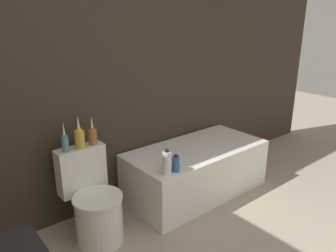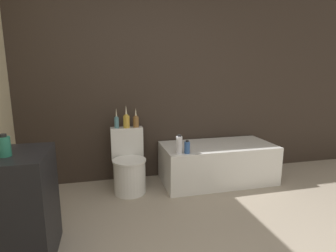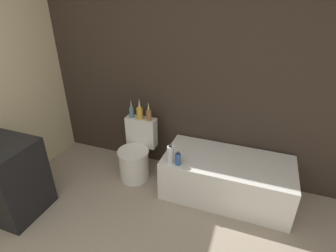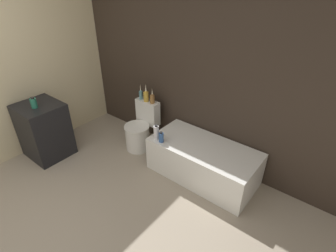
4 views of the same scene
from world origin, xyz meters
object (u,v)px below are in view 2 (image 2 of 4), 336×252
object	(u,v)px
vase_silver	(126,120)
shampoo_bottle_short	(187,147)
vase_bronze	(136,121)
toilet	(129,166)
soap_bottle_glass	(4,146)
shampoo_bottle_tall	(179,145)
vase_gold	(117,121)
bathtub	(217,162)

from	to	relation	value
vase_silver	shampoo_bottle_short	world-z (taller)	vase_silver
vase_bronze	toilet	bearing A→B (deg)	-124.17
soap_bottle_glass	shampoo_bottle_tall	distance (m)	1.71
vase_silver	vase_bronze	xyz separation A→B (m)	(0.12, 0.01, -0.01)
vase_gold	soap_bottle_glass	bearing A→B (deg)	-122.83
shampoo_bottle_short	vase_bronze	bearing A→B (deg)	140.77
vase_silver	shampoo_bottle_short	size ratio (longest dim) A/B	1.81
toilet	shampoo_bottle_short	distance (m)	0.74
toilet	bathtub	bearing A→B (deg)	0.62
soap_bottle_glass	shampoo_bottle_short	xyz separation A→B (m)	(1.56, 0.82, -0.34)
toilet	vase_gold	world-z (taller)	vase_gold
toilet	shampoo_bottle_tall	size ratio (longest dim) A/B	3.36
vase_silver	vase_bronze	world-z (taller)	vase_silver
bathtub	toilet	size ratio (longest dim) A/B	1.94
shampoo_bottle_short	bathtub	bearing A→B (deg)	28.15
soap_bottle_glass	vase_silver	distance (m)	1.54
vase_gold	shampoo_bottle_tall	bearing A→B (deg)	-32.05
vase_bronze	shampoo_bottle_short	xyz separation A→B (m)	(0.52, -0.43, -0.26)
vase_gold	vase_silver	xyz separation A→B (m)	(0.12, -0.01, 0.01)
toilet	vase_bronze	size ratio (longest dim) A/B	3.06
toilet	vase_gold	size ratio (longest dim) A/B	3.01
soap_bottle_glass	shampoo_bottle_tall	xyz separation A→B (m)	(1.47, 0.83, -0.30)
toilet	shampoo_bottle_tall	distance (m)	0.67
soap_bottle_glass	vase_silver	xyz separation A→B (m)	(0.92, 1.24, -0.07)
vase_silver	vase_gold	bearing A→B (deg)	176.63
bathtub	toilet	bearing A→B (deg)	-179.38
vase_gold	shampoo_bottle_tall	xyz separation A→B (m)	(0.66, -0.42, -0.22)
toilet	vase_bronze	bearing A→B (deg)	55.83
bathtub	shampoo_bottle_tall	distance (m)	0.73
toilet	shampoo_bottle_short	bearing A→B (deg)	-21.76
vase_gold	vase_silver	size ratio (longest dim) A/B	0.88
shampoo_bottle_tall	shampoo_bottle_short	bearing A→B (deg)	-5.55
vase_silver	shampoo_bottle_tall	world-z (taller)	vase_silver
vase_gold	vase_silver	distance (m)	0.12
toilet	shampoo_bottle_tall	world-z (taller)	toilet
toilet	vase_silver	xyz separation A→B (m)	(0.00, 0.16, 0.53)
toilet	vase_gold	distance (m)	0.56
bathtub	shampoo_bottle_short	size ratio (longest dim) A/B	9.33
soap_bottle_glass	vase_gold	world-z (taller)	soap_bottle_glass
vase_gold	shampoo_bottle_tall	size ratio (longest dim) A/B	1.12
vase_silver	bathtub	bearing A→B (deg)	-7.53
vase_gold	bathtub	bearing A→B (deg)	-7.15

